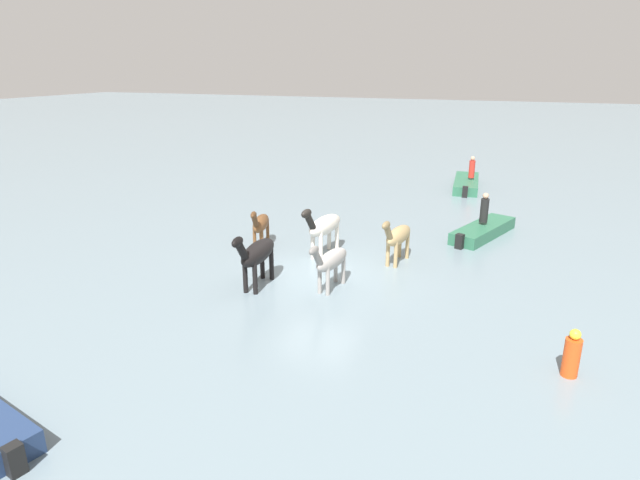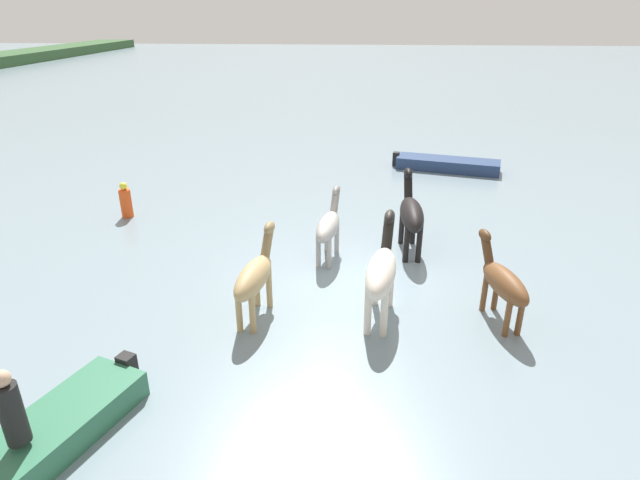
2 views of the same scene
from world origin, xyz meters
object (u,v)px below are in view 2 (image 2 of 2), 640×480
at_px(boat_skiff_near, 447,166).
at_px(person_helmsman_aft, 11,410).
at_px(horse_chestnut_trailing, 329,226).
at_px(horse_pinto_flank, 255,276).
at_px(buoy_channel_marker, 126,201).
at_px(horse_gray_outer, 382,271).
at_px(horse_lead, 503,282).
at_px(horse_dark_mare, 411,213).
at_px(boat_dinghy_port, 30,455).

bearing_deg(boat_skiff_near, person_helmsman_aft, -103.23).
height_order(horse_chestnut_trailing, horse_pinto_flank, horse_pinto_flank).
distance_m(person_helmsman_aft, buoy_channel_marker, 10.20).
relative_size(horse_gray_outer, horse_pinto_flank, 1.13).
bearing_deg(horse_chestnut_trailing, horse_lead, -117.31).
bearing_deg(boat_skiff_near, horse_dark_mare, -91.17).
relative_size(person_helmsman_aft, buoy_channel_marker, 1.04).
distance_m(horse_chestnut_trailing, boat_skiff_near, 9.72).
relative_size(horse_lead, horse_pinto_flank, 0.94).
bearing_deg(buoy_channel_marker, horse_chestnut_trailing, -111.18).
bearing_deg(person_helmsman_aft, horse_gray_outer, -48.81).
xyz_separation_m(horse_pinto_flank, buoy_channel_marker, (5.50, 5.21, -0.47)).
bearing_deg(horse_dark_mare, buoy_channel_marker, 75.75).
height_order(boat_dinghy_port, buoy_channel_marker, buoy_channel_marker).
height_order(horse_chestnut_trailing, buoy_channel_marker, horse_chestnut_trailing).
height_order(horse_lead, horse_dark_mare, horse_dark_mare).
distance_m(horse_chestnut_trailing, person_helmsman_aft, 8.23).
bearing_deg(horse_gray_outer, horse_dark_mare, -6.01).
xyz_separation_m(horse_chestnut_trailing, person_helmsman_aft, (-7.26, 3.87, 0.18)).
xyz_separation_m(boat_dinghy_port, buoy_channel_marker, (9.69, 2.68, 0.35)).
relative_size(horse_dark_mare, horse_pinto_flank, 1.12).
relative_size(horse_pinto_flank, buoy_channel_marker, 2.01).
distance_m(horse_lead, horse_pinto_flank, 5.15).
height_order(horse_pinto_flank, boat_dinghy_port, horse_pinto_flank).
height_order(horse_dark_mare, horse_chestnut_trailing, horse_dark_mare).
xyz_separation_m(horse_dark_mare, boat_skiff_near, (8.01, -2.18, -0.93)).
xyz_separation_m(boat_skiff_near, person_helmsman_aft, (-15.92, 8.22, 0.95)).
distance_m(horse_lead, person_helmsman_aft, 8.90).
distance_m(horse_dark_mare, horse_chestnut_trailing, 2.27).
bearing_deg(horse_chestnut_trailing, boat_skiff_near, -18.29).
bearing_deg(person_helmsman_aft, horse_pinto_flank, -30.14).
xyz_separation_m(horse_dark_mare, person_helmsman_aft, (-7.91, 6.03, 0.02)).
relative_size(horse_dark_mare, buoy_channel_marker, 2.24).
distance_m(horse_gray_outer, buoy_channel_marker, 9.50).
bearing_deg(horse_lead, horse_chestnut_trailing, 39.86).
distance_m(horse_gray_outer, boat_dinghy_port, 6.84).
relative_size(horse_pinto_flank, boat_dinghy_port, 0.57).
distance_m(horse_lead, boat_skiff_near, 11.41).
height_order(boat_dinghy_port, boat_skiff_near, boat_skiff_near).
xyz_separation_m(horse_lead, horse_chestnut_trailing, (2.71, 3.78, 0.02)).
bearing_deg(boat_dinghy_port, horse_gray_outer, 150.21).
bearing_deg(horse_pinto_flank, horse_lead, -78.37).
distance_m(horse_chestnut_trailing, buoy_channel_marker, 7.07).
bearing_deg(horse_dark_mare, horse_pinto_flank, 133.57).
height_order(horse_lead, person_helmsman_aft, person_helmsman_aft).
height_order(horse_gray_outer, boat_dinghy_port, horse_gray_outer).
xyz_separation_m(boat_dinghy_port, person_helmsman_aft, (-0.12, -0.03, 0.96)).
xyz_separation_m(horse_lead, person_helmsman_aft, (-4.55, 7.65, 0.20)).
bearing_deg(horse_dark_mare, person_helmsman_aft, 140.69).
bearing_deg(horse_lead, boat_dinghy_port, 105.52).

